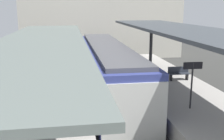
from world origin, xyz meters
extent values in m
plane|color=#383835|center=(0.00, 0.00, 0.00)|extent=(80.00, 80.00, 0.00)
cube|color=#ADA8A0|center=(-3.80, 0.00, 0.50)|extent=(4.40, 28.00, 1.00)
cube|color=#ADA8A0|center=(3.80, 0.00, 0.50)|extent=(4.40, 28.00, 1.00)
cube|color=#423F3D|center=(0.00, 0.00, 0.10)|extent=(3.20, 28.00, 0.20)
cube|color=slate|center=(-0.72, 0.00, 0.27)|extent=(0.08, 28.00, 0.14)
cube|color=slate|center=(0.72, 0.00, 0.27)|extent=(0.08, 28.00, 0.14)
cube|color=#38428C|center=(0.00, 4.90, 1.65)|extent=(2.70, 15.19, 2.90)
cube|color=silver|center=(0.00, -2.73, 1.50)|extent=(2.65, 0.08, 2.60)
cube|color=black|center=(-1.37, 4.90, 2.00)|extent=(0.04, 13.98, 0.76)
cube|color=black|center=(1.37, 4.90, 2.00)|extent=(0.04, 13.98, 0.76)
cube|color=#515156|center=(0.00, 4.90, 3.20)|extent=(2.16, 14.43, 0.20)
cylinder|color=#333335|center=(-3.80, -4.90, 2.47)|extent=(0.24, 0.24, 2.94)
cylinder|color=#333335|center=(-3.80, 7.70, 2.47)|extent=(0.24, 0.24, 2.94)
cube|color=slate|center=(-3.80, 1.40, 4.02)|extent=(4.18, 21.00, 0.16)
cylinder|color=#333335|center=(3.80, 7.70, 2.67)|extent=(0.24, 0.24, 3.34)
cube|color=#3D4247|center=(3.80, 1.40, 4.42)|extent=(4.18, 21.00, 0.16)
cube|color=black|center=(4.01, 3.80, 1.20)|extent=(0.08, 0.32, 0.40)
cube|color=black|center=(5.11, 3.80, 1.20)|extent=(0.08, 0.32, 0.40)
cube|color=#2D333D|center=(4.56, 3.80, 1.43)|extent=(1.40, 0.40, 0.06)
cube|color=#2D333D|center=(4.56, 3.98, 1.66)|extent=(1.40, 0.06, 0.40)
cylinder|color=#262628|center=(3.07, -1.14, 2.10)|extent=(0.08, 0.08, 2.20)
cube|color=black|center=(3.07, -1.14, 3.05)|extent=(0.90, 0.06, 0.32)
cylinder|color=#7A337A|center=(-5.23, 4.72, 1.45)|extent=(0.28, 0.28, 0.90)
cylinder|color=maroon|center=(-5.23, 4.72, 2.22)|extent=(0.36, 0.36, 0.64)
sphere|color=#936B4C|center=(-5.23, 4.72, 2.65)|extent=(0.22, 0.22, 0.22)
cube|color=beige|center=(1.36, 20.00, 5.50)|extent=(18.00, 6.00, 11.00)
camera|label=1|loc=(-2.41, -12.38, 5.59)|focal=43.30mm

